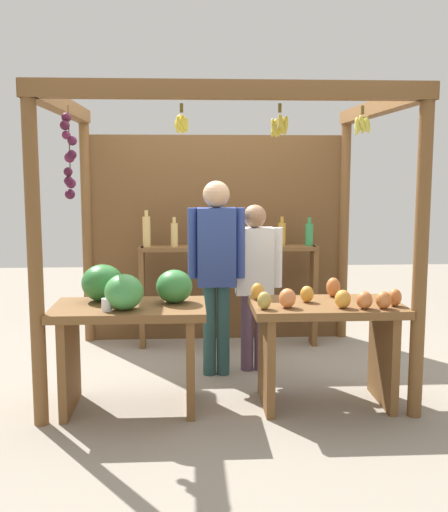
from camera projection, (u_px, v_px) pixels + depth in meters
ground_plane at (223, 371)px, 5.45m from camera, size 12.00×12.00×0.00m
market_stall at (219, 209)px, 5.71m from camera, size 2.74×2.26×2.32m
fruit_counter_left at (129, 317)px, 4.54m from camera, size 1.10×0.69×1.05m
fruit_counter_right at (326, 330)px, 4.60m from camera, size 1.11×0.64×0.92m
bottle_shelf_unit at (228, 267)px, 6.14m from camera, size 1.75×0.22×1.36m
vendor_man at (216, 260)px, 5.23m from camera, size 0.48×0.22×1.65m
vendor_woman at (254, 274)px, 5.37m from camera, size 0.48×0.20×1.45m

